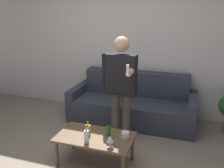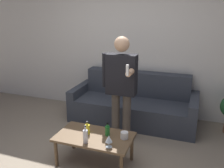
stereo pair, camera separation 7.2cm
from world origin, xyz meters
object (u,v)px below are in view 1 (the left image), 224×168
couch (133,104)px  bottle_orange (88,129)px  coffee_table (95,139)px  person_standing_front (121,83)px

couch → bottle_orange: 1.44m
coffee_table → person_standing_front: person_standing_front is taller
bottle_orange → person_standing_front: (0.25, 0.61, 0.46)m
person_standing_front → bottle_orange: bearing=-112.7°
couch → person_standing_front: person_standing_front is taller
bottle_orange → person_standing_front: person_standing_front is taller
coffee_table → person_standing_front: size_ratio=0.61×
couch → coffee_table: size_ratio=2.24×
coffee_table → bottle_orange: bearing=169.2°
person_standing_front → couch: bearing=90.9°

